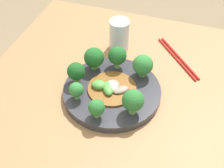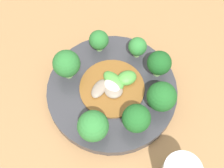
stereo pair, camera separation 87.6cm
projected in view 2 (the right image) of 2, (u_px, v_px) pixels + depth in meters
ground_plane at (102, 161)px, 1.31m from camera, size 8.00×8.00×0.00m
table at (99, 132)px, 1.00m from camera, size 0.96×0.84×0.70m
plate at (112, 91)px, 0.67m from camera, size 0.28×0.28×0.02m
broccoli_northwest at (93, 126)px, 0.58m from camera, size 0.06×0.06×0.07m
broccoli_southwest at (162, 97)px, 0.60m from camera, size 0.06×0.06×0.07m
broccoli_southeast at (137, 47)px, 0.67m from camera, size 0.04×0.04×0.05m
broccoli_south at (159, 63)px, 0.64m from camera, size 0.05×0.05×0.07m
broccoli_west at (136, 119)px, 0.58m from camera, size 0.05×0.05×0.07m
broccoli_east at (99, 40)px, 0.68m from camera, size 0.04×0.04×0.06m
broccoli_northeast at (67, 64)px, 0.64m from camera, size 0.06×0.06×0.07m
stirfry_center at (114, 85)px, 0.65m from camera, size 0.14×0.14×0.02m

